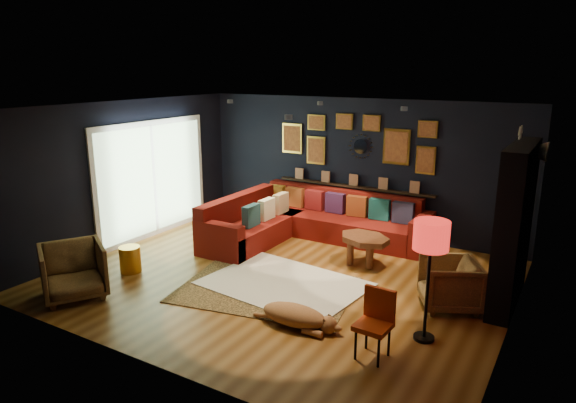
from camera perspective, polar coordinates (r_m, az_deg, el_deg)
The scene contains 20 objects.
floor at distance 8.00m, azimuth -0.72°, elevation -8.51°, with size 6.50×6.50×0.00m, color brown.
room_walls at distance 7.52m, azimuth -0.76°, elevation 2.71°, with size 6.50×6.50×6.50m.
sectional at distance 9.65m, azimuth 1.76°, elevation -2.36°, with size 3.41×2.69×0.86m.
ledge at distance 9.99m, azimuth 7.30°, elevation 1.67°, with size 3.20×0.12×0.04m, color black.
gallery_wall at distance 9.87m, azimuth 7.48°, elevation 6.75°, with size 3.15×0.04×1.02m.
sunburst_mirror at distance 9.85m, azimuth 8.08°, elevation 6.07°, with size 0.47×0.16×0.47m.
fireplace at distance 7.52m, azimuth 23.71°, elevation -3.07°, with size 0.31×1.60×2.20m.
deer_head at distance 7.78m, azimuth 25.32°, elevation 5.14°, with size 0.50×0.28×0.45m.
sliding_door at distance 10.06m, azimuth -14.74°, elevation 2.44°, with size 0.06×2.80×2.20m.
ceiling_spots at distance 8.07m, azimuth 2.23°, elevation 10.47°, with size 3.30×2.50×0.06m.
shag_rug at distance 7.76m, azimuth -0.43°, elevation -9.16°, with size 2.27×1.65×0.03m, color silver.
leopard_rug at distance 7.62m, azimuth -2.43°, elevation -9.72°, with size 2.47×1.77×0.01m, color #B4884A.
coffee_table at distance 8.49m, azimuth 8.48°, elevation -4.42°, with size 1.10×0.97×0.46m.
pouf at distance 9.01m, azimuth -6.10°, elevation -4.37°, with size 0.59×0.59×0.39m, color maroon.
armchair_left at distance 7.84m, azimuth -22.78°, elevation -6.90°, with size 0.82×0.77×0.85m, color tan.
armchair_right at distance 7.29m, azimuth 17.51°, elevation -8.48°, with size 0.72×0.68×0.75m, color tan.
gold_stool at distance 8.54m, azimuth -17.13°, elevation -6.16°, with size 0.33×0.33×0.42m, color gold.
orange_chair at distance 5.92m, azimuth 9.74°, elevation -12.63°, with size 0.39×0.39×0.79m.
floor_lamp at distance 6.07m, azimuth 15.60°, elevation -4.29°, with size 0.41×0.41×1.48m.
dog at distance 6.55m, azimuth 0.69°, elevation -12.10°, with size 1.19×0.58×0.38m, color #B77141, non-canonical shape.
Camera 1 is at (3.84, -6.27, 3.16)m, focal length 32.00 mm.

